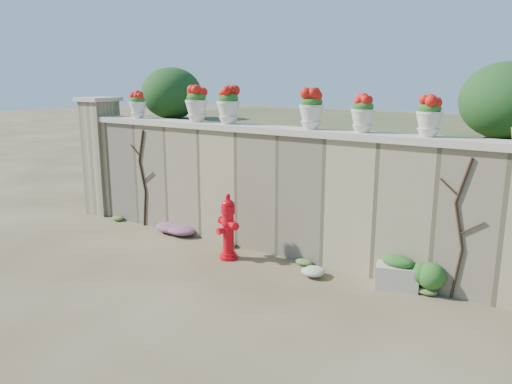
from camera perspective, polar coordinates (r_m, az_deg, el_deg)
The scene contains 20 objects.
ground at distance 7.35m, azimuth -7.32°, elevation -10.15°, with size 80.00×80.00×0.00m, color brown.
stone_wall at distance 8.40m, azimuth 0.73°, elevation 0.05°, with size 8.00×0.40×2.00m, color #9A8B66.
wall_cap at distance 8.23m, azimuth 0.75°, elevation 7.20°, with size 8.10×0.52×0.10m, color beige.
gate_pillar at distance 11.18m, azimuth -17.19°, elevation 4.02°, with size 0.72×0.72×2.48m.
raised_fill at distance 11.14m, azimuth 10.03°, elevation 3.03°, with size 9.00×6.00×2.00m, color #384C23.
back_shrub_left at distance 11.16m, azimuth -9.62°, elevation 11.07°, with size 1.30×1.30×1.10m, color #143814.
back_shrub_right at distance 8.07m, azimuth 26.72°, elevation 9.30°, with size 1.30×1.30×1.10m, color #143814.
vine_left at distance 9.97m, azimuth -12.82°, elevation 1.71°, with size 0.60×0.04×1.91m.
vine_right at distance 6.95m, azimuth 22.25°, elevation -3.72°, with size 0.60×0.04×1.91m.
fire_hydrant at distance 8.03m, azimuth -3.21°, elevation -3.96°, with size 0.46×0.33×1.07m.
planter_box at distance 7.28m, azimuth 15.85°, elevation -8.90°, with size 0.65×0.50×0.48m.
green_shrub at distance 7.24m, azimuth 18.51°, elevation -8.61°, with size 0.62×0.56×0.59m, color #1E5119.
magenta_clump at distance 9.46m, azimuth -9.19°, elevation -4.18°, with size 0.89×0.59×0.24m, color #AF2393.
white_flowers at distance 7.50m, azimuth 6.27°, elevation -8.87°, with size 0.53×0.42×0.19m, color white.
urn_pot_0 at distance 10.16m, azimuth -13.37°, elevation 9.65°, with size 0.33×0.33×0.52m.
urn_pot_1 at distance 9.08m, azimuth -6.82°, elevation 9.92°, with size 0.40×0.40×0.63m.
urn_pot_2 at distance 8.62m, azimuth -3.18°, elevation 9.83°, with size 0.40×0.40×0.63m.
urn_pot_3 at distance 7.74m, azimuth 6.35°, elevation 9.33°, with size 0.38×0.38×0.60m.
urn_pot_4 at distance 7.37m, azimuth 12.11°, elevation 8.72°, with size 0.34×0.34×0.54m.
urn_pot_5 at distance 7.06m, azimuth 19.19°, elevation 8.14°, with size 0.34×0.34×0.54m.
Camera 1 is at (4.60, -4.98, 2.86)m, focal length 35.00 mm.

